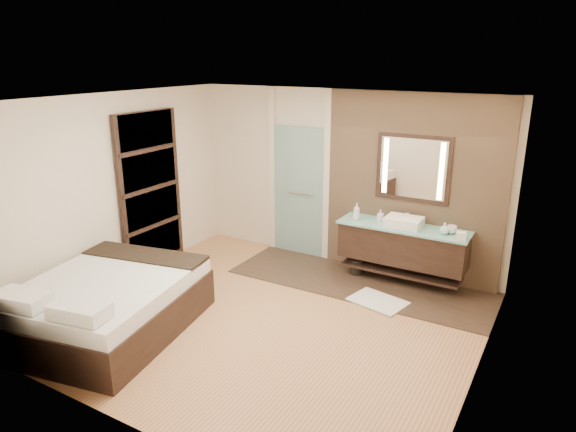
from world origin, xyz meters
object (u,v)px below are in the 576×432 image
Objects in this scene: vanity at (402,245)px; mirror_unit at (413,168)px; bed at (108,304)px; waste_bin at (357,267)px.

mirror_unit is (0.00, 0.24, 1.07)m from vanity.
bed reaches higher than waste_bin.
mirror_unit is 0.44× the size of bed.
waste_bin is at bearing 46.67° from bed.
vanity is at bearing -90.00° from mirror_unit.
mirror_unit is at bearing 24.99° from waste_bin.
mirror_unit is 1.69m from waste_bin.
waste_bin is (-0.66, -0.31, -1.53)m from mirror_unit.
mirror_unit reaches higher than waste_bin.
mirror_unit is 4.41m from bed.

